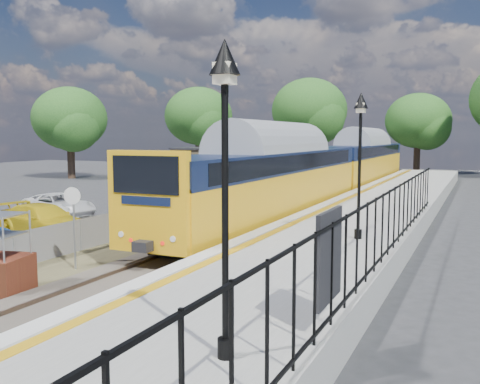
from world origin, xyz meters
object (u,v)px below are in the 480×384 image
Objects in this scene: speed_sign at (73,215)px; car_yellow at (44,220)px; victorian_lamp_north at (360,131)px; train at (331,165)px; car_white at (59,205)px; victorian_lamp_south at (225,126)px.

speed_sign is 0.57× the size of car_yellow.
speed_sign is at bearing -151.53° from victorian_lamp_north.
victorian_lamp_north is 13.50m from car_yellow.
train is 9.33× the size of car_white.
train is 18.49m from car_yellow.
car_white is at bearing 165.70° from victorian_lamp_north.
victorian_lamp_north reaches higher than train.
victorian_lamp_south is 16.82m from car_yellow.
car_white is at bearing 46.06° from car_yellow.
victorian_lamp_north is 9.23m from speed_sign.
victorian_lamp_north reaches higher than car_white.
victorian_lamp_north is 0.11× the size of train.
speed_sign reaches higher than car_white.
victorian_lamp_south is at bearing -78.27° from train.
train is at bearing 107.81° from victorian_lamp_north.
victorian_lamp_south is at bearing -117.43° from car_yellow.
victorian_lamp_north is 1.05× the size of car_white.
train is (-5.50, 26.50, -1.96)m from victorian_lamp_south.
car_yellow is at bearing -114.72° from train.
victorian_lamp_north is at bearing -72.19° from train.
speed_sign is (-7.80, -4.23, -2.54)m from victorian_lamp_north.
victorian_lamp_north is at bearing -92.40° from car_white.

